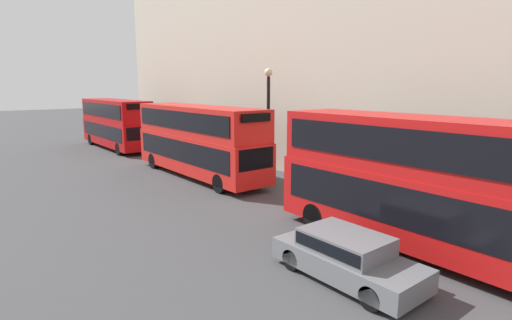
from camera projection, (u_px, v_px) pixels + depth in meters
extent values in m
cube|color=red|center=(425.00, 209.00, 12.91)|extent=(2.55, 10.70, 2.29)
cube|color=red|center=(430.00, 146.00, 12.53)|extent=(2.50, 10.49, 1.81)
cube|color=black|center=(425.00, 201.00, 12.85)|extent=(2.59, 9.84, 1.28)
cube|color=black|center=(430.00, 144.00, 12.51)|extent=(2.59, 9.84, 1.08)
cylinder|color=black|center=(315.00, 216.00, 15.28)|extent=(0.30, 1.00, 1.00)
cylinder|color=black|center=(352.00, 205.00, 16.66)|extent=(0.30, 1.00, 1.00)
cube|color=red|center=(199.00, 153.00, 23.92)|extent=(2.55, 11.15, 2.17)
cube|color=red|center=(198.00, 121.00, 23.56)|extent=(2.50, 10.93, 1.72)
cube|color=black|center=(198.00, 149.00, 23.87)|extent=(2.59, 10.26, 1.21)
cube|color=black|center=(198.00, 119.00, 23.54)|extent=(2.59, 10.26, 1.03)
cube|color=black|center=(256.00, 159.00, 19.58)|extent=(2.17, 0.06, 1.08)
cube|color=black|center=(256.00, 118.00, 19.20)|extent=(1.78, 0.06, 0.41)
cylinder|color=black|center=(220.00, 183.00, 20.35)|extent=(0.30, 1.00, 1.00)
cylinder|color=black|center=(254.00, 177.00, 21.72)|extent=(0.30, 1.00, 1.00)
cylinder|color=black|center=(154.00, 161.00, 26.46)|extent=(0.30, 1.00, 1.00)
cylinder|color=black|center=(184.00, 157.00, 27.84)|extent=(0.30, 1.00, 1.00)
cube|color=#B20C0F|center=(116.00, 133.00, 34.67)|extent=(2.55, 10.45, 2.04)
cube|color=#B20C0F|center=(115.00, 110.00, 34.32)|extent=(2.50, 10.24, 1.82)
cube|color=black|center=(116.00, 130.00, 34.63)|extent=(2.59, 9.61, 1.14)
cube|color=black|center=(115.00, 109.00, 34.30)|extent=(2.59, 9.61, 1.09)
cube|color=black|center=(140.00, 134.00, 30.60)|extent=(2.17, 0.06, 1.02)
cube|color=black|center=(138.00, 107.00, 30.22)|extent=(1.78, 0.06, 0.44)
cylinder|color=black|center=(119.00, 149.00, 31.36)|extent=(0.30, 1.00, 1.00)
cylinder|color=black|center=(146.00, 146.00, 32.73)|extent=(0.30, 1.00, 1.00)
cylinder|color=black|center=(91.00, 139.00, 36.93)|extent=(0.30, 1.00, 1.00)
cylinder|color=black|center=(115.00, 137.00, 38.31)|extent=(0.30, 1.00, 1.00)
cube|color=slate|center=(347.00, 263.00, 11.28)|extent=(1.85, 4.36, 0.63)
cube|color=slate|center=(345.00, 242.00, 11.26)|extent=(1.63, 2.40, 0.54)
cube|color=black|center=(345.00, 241.00, 11.26)|extent=(1.66, 2.28, 0.34)
cylinder|color=black|center=(371.00, 298.00, 9.74)|extent=(0.22, 0.64, 0.64)
cylinder|color=black|center=(408.00, 278.00, 10.74)|extent=(0.22, 0.64, 0.64)
cylinder|color=black|center=(292.00, 259.00, 11.89)|extent=(0.22, 0.64, 0.64)
cylinder|color=black|center=(329.00, 246.00, 12.89)|extent=(0.22, 0.64, 0.64)
cylinder|color=black|center=(268.00, 132.00, 21.53)|extent=(0.18, 0.18, 5.88)
sphere|color=beige|center=(269.00, 72.00, 20.95)|extent=(0.44, 0.44, 0.44)
cylinder|color=brown|center=(223.00, 158.00, 26.69)|extent=(0.36, 0.36, 1.34)
sphere|color=tan|center=(222.00, 146.00, 26.55)|extent=(0.22, 0.22, 0.22)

